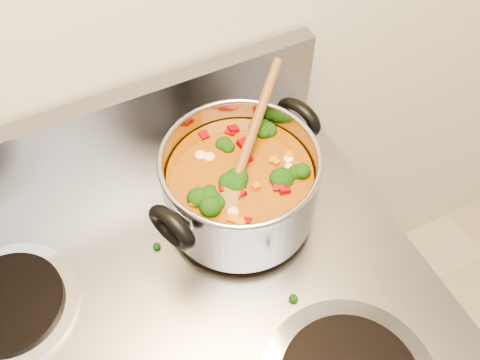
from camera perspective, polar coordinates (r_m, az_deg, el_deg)
name	(u,v)px	position (r m, az deg, el deg)	size (l,w,h in m)	color
stockpot	(240,185)	(0.78, 0.01, -0.52)	(0.29, 0.23, 0.14)	#ABACB4
wooden_spoon	(243,160)	(0.75, 0.32, 2.11)	(0.20, 0.20, 0.08)	brown
cooktop_crumbs	(242,252)	(0.80, 0.24, -7.70)	(0.23, 0.21, 0.01)	black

